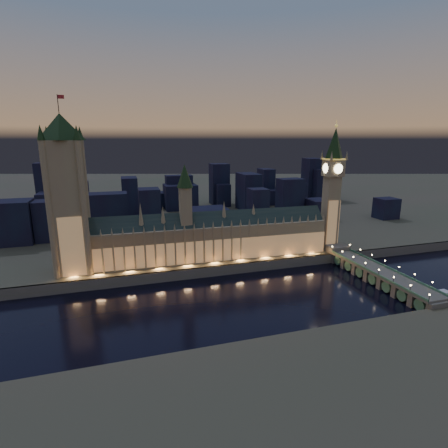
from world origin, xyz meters
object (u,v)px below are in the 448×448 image
object	(u,v)px
elizabeth_tower	(333,178)
westminster_bridge	(375,273)
river_boat	(435,297)
victoria_tower	(67,188)
palace_of_westminster	(209,237)

from	to	relation	value
elizabeth_tower	westminster_bridge	bearing A→B (deg)	-91.18
westminster_bridge	elizabeth_tower	bearing A→B (deg)	88.82
westminster_bridge	river_boat	xyz separation A→B (m)	(17.84, -37.61, -4.43)
river_boat	elizabeth_tower	bearing A→B (deg)	99.10
victoria_tower	river_boat	bearing A→B (deg)	-23.71
river_boat	westminster_bridge	bearing A→B (deg)	115.38
palace_of_westminster	elizabeth_tower	world-z (taller)	elizabeth_tower
elizabeth_tower	victoria_tower	bearing A→B (deg)	180.00
victoria_tower	westminster_bridge	world-z (taller)	victoria_tower
elizabeth_tower	river_boat	bearing A→B (deg)	-80.90
palace_of_westminster	westminster_bridge	xyz separation A→B (m)	(112.44, -65.19, -20.38)
palace_of_westminster	river_boat	xyz separation A→B (m)	(130.28, -102.81, -24.81)
victoria_tower	elizabeth_tower	distance (m)	218.00
river_boat	palace_of_westminster	bearing A→B (deg)	141.72
palace_of_westminster	victoria_tower	bearing A→B (deg)	179.90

